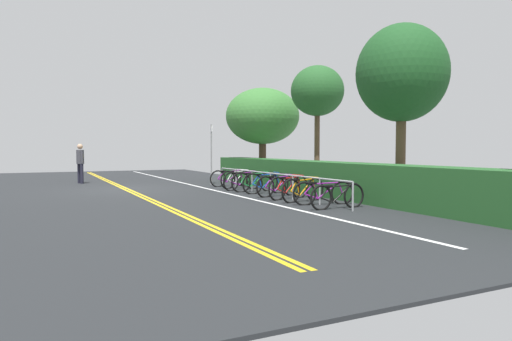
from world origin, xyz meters
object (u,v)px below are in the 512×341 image
object	(u,v)px
bicycle_2	(242,181)
tree_far_right	(402,74)
bicycle_6	(289,187)
bicycle_0	(230,178)
bicycle_7	(303,190)
tree_mid	(317,92)
bicycle_8	(323,193)
bicycle_1	(237,179)
bicycle_3	(255,182)
bicycle_5	(279,186)
bike_rack	(271,178)
bicycle_4	(266,183)
pedestrian	(80,161)
tree_near_left	(263,116)
sign_post_near	(211,149)
bicycle_9	(338,196)

from	to	relation	value
bicycle_2	tree_far_right	bearing A→B (deg)	31.50
bicycle_6	tree_far_right	distance (m)	4.80
bicycle_0	bicycle_7	xyz separation A→B (m)	(5.84, -0.16, 0.01)
bicycle_0	tree_mid	distance (m)	4.94
bicycle_8	tree_mid	xyz separation A→B (m)	(-5.07, 3.15, 3.48)
bicycle_1	bicycle_3	world-z (taller)	bicycle_3
bicycle_1	bicycle_5	world-z (taller)	bicycle_1
bicycle_6	tree_far_right	xyz separation A→B (m)	(1.52, 3.01, 3.42)
bike_rack	bicycle_0	bearing A→B (deg)	178.05
bicycle_2	bicycle_0	bearing A→B (deg)	172.96
bicycle_4	pedestrian	world-z (taller)	pedestrian
bicycle_8	tree_near_left	size ratio (longest dim) A/B	0.40
bike_rack	tree_near_left	xyz separation A→B (m)	(-5.56, 2.50, 2.44)
bicycle_0	bicycle_6	bearing A→B (deg)	-2.11
bicycle_5	sign_post_near	bearing A→B (deg)	-176.90
bicycle_9	tree_mid	world-z (taller)	tree_mid
tree_mid	tree_far_right	bearing A→B (deg)	-3.36
bicycle_7	bicycle_8	world-z (taller)	bicycle_7
bicycle_0	bicycle_9	distance (m)	7.54
sign_post_near	bicycle_7	bearing A→B (deg)	1.82
bicycle_7	tree_mid	size ratio (longest dim) A/B	0.34
bicycle_2	bicycle_5	world-z (taller)	bicycle_2
bicycle_2	bicycle_5	bearing A→B (deg)	2.67
bicycle_0	bicycle_7	world-z (taller)	bicycle_7
bicycle_6	bicycle_8	bearing A→B (deg)	5.25
bicycle_2	bicycle_3	distance (m)	0.85
bike_rack	tree_far_right	size ratio (longest dim) A/B	1.65
bicycle_3	bicycle_8	world-z (taller)	bicycle_3
bicycle_1	bicycle_6	distance (m)	4.25
bicycle_2	bicycle_6	size ratio (longest dim) A/B	1.04
bicycle_4	tree_near_left	distance (m)	6.21
bicycle_6	bicycle_0	bearing A→B (deg)	177.89
bicycle_5	bicycle_7	distance (m)	1.60
bicycle_5	bicycle_3	bearing A→B (deg)	-179.75
tree_far_right	pedestrian	bearing A→B (deg)	-143.04
tree_far_right	bicycle_4	bearing A→B (deg)	-139.01
bicycle_3	sign_post_near	bearing A→B (deg)	-175.55
bicycle_2	bicycle_6	distance (m)	3.41
sign_post_near	bicycle_8	bearing A→B (deg)	2.48
bicycle_3	bicycle_5	bearing A→B (deg)	0.25
bicycle_3	bicycle_5	size ratio (longest dim) A/B	1.02
bicycle_1	bicycle_2	distance (m)	0.85
tree_far_right	tree_mid	bearing A→B (deg)	176.64
bicycle_1	bicycle_5	distance (m)	3.42
bicycle_0	sign_post_near	xyz separation A→B (m)	(-1.17, -0.38, 1.18)
bicycle_1	tree_near_left	size ratio (longest dim) A/B	0.38
bike_rack	bicycle_2	size ratio (longest dim) A/B	4.96
bicycle_2	bicycle_4	xyz separation A→B (m)	(1.62, 0.15, 0.01)
pedestrian	bicycle_6	bearing A→B (deg)	28.93
bicycle_5	tree_far_right	xyz separation A→B (m)	(2.35, 2.90, 3.43)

